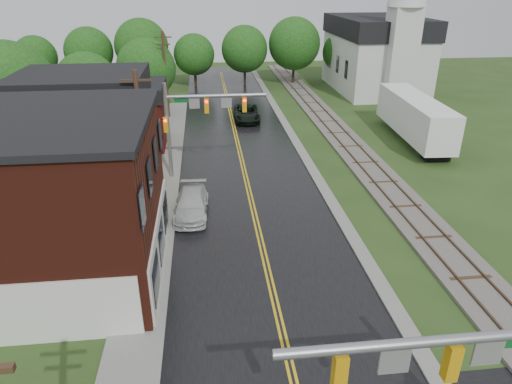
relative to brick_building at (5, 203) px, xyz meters
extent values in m
cube|color=black|center=(12.48, 15.00, -4.15)|extent=(10.00, 90.00, 0.02)
cube|color=gray|center=(17.88, 20.00, -4.15)|extent=(0.80, 70.00, 0.12)
cube|color=gray|center=(6.28, 10.00, -4.15)|extent=(2.40, 50.00, 0.12)
cube|color=#4C1A10|center=(-0.02, 0.00, -0.15)|extent=(14.00, 10.00, 8.00)
cube|color=silver|center=(7.03, 0.00, -2.65)|extent=(0.10, 9.50, 3.00)
cube|color=tan|center=(1.48, 11.00, -0.95)|extent=(8.00, 7.00, 6.40)
cube|color=#3F0F0C|center=(2.48, 20.00, -1.95)|extent=(7.00, 6.00, 4.40)
cube|color=silver|center=(32.48, 40.00, -0.65)|extent=(10.00, 16.00, 7.00)
cube|color=black|center=(32.48, 40.00, 4.05)|extent=(10.40, 16.40, 2.40)
cube|color=silver|center=(32.48, 32.00, 1.35)|extent=(3.20, 3.20, 11.00)
cube|color=#59544C|center=(22.48, 20.00, -4.05)|extent=(3.20, 80.00, 0.20)
cube|color=#4C3828|center=(21.76, 20.00, -3.91)|extent=(0.10, 80.00, 0.12)
cube|color=#4C3828|center=(23.20, 20.00, -3.91)|extent=(0.10, 80.00, 0.12)
cylinder|color=gray|center=(14.48, -13.00, 2.05)|extent=(7.20, 0.26, 0.26)
cube|color=orange|center=(15.20, -13.00, 1.35)|extent=(0.32, 0.30, 1.05)
cube|color=orange|center=(12.47, -13.00, 1.35)|extent=(0.32, 0.30, 1.05)
cube|color=gray|center=(16.07, -13.00, 1.55)|extent=(0.75, 0.06, 0.75)
cube|color=gray|center=(13.76, -13.00, 1.55)|extent=(0.75, 0.06, 0.75)
cylinder|color=gray|center=(6.88, 12.00, -0.55)|extent=(0.28, 0.28, 7.20)
cylinder|color=gray|center=(10.48, 12.00, 2.05)|extent=(7.20, 0.26, 0.26)
cube|color=orange|center=(9.76, 12.00, 1.35)|extent=(0.32, 0.30, 1.05)
cube|color=orange|center=(12.50, 12.00, 1.35)|extent=(0.32, 0.30, 1.05)
cube|color=gray|center=(8.90, 12.00, 1.55)|extent=(0.75, 0.06, 0.75)
cube|color=gray|center=(11.20, 12.00, 1.55)|extent=(0.75, 0.06, 0.75)
cube|color=#0C5926|center=(8.18, 12.00, 1.80)|extent=(1.40, 0.04, 0.30)
sphere|color=#FF0C0C|center=(9.76, 11.82, 1.68)|extent=(0.20, 0.20, 0.20)
cylinder|color=#382616|center=(5.68, 7.00, 0.35)|extent=(0.28, 0.28, 9.00)
cube|color=#382616|center=(5.68, 7.00, 4.25)|extent=(1.80, 0.12, 0.12)
cube|color=#382616|center=(5.68, 7.00, 3.55)|extent=(1.40, 0.12, 0.12)
cylinder|color=#382616|center=(5.68, 29.00, 0.35)|extent=(0.28, 0.28, 9.00)
cube|color=#382616|center=(5.68, 29.00, 4.25)|extent=(1.80, 0.12, 0.12)
cube|color=#382616|center=(5.68, 29.00, 3.55)|extent=(1.40, 0.12, 0.12)
cylinder|color=black|center=(-5.52, 17.00, -2.44)|extent=(0.36, 0.36, 3.42)
sphere|color=#163F12|center=(-5.52, 17.00, 1.74)|extent=(7.60, 7.60, 7.60)
sphere|color=#163F12|center=(-4.92, 16.60, 1.07)|extent=(5.32, 5.32, 5.32)
cylinder|color=black|center=(-1.52, 25.00, -2.80)|extent=(0.36, 0.36, 2.70)
sphere|color=#163F12|center=(-1.52, 25.00, 0.50)|extent=(6.00, 6.00, 6.00)
sphere|color=#163F12|center=(-0.92, 24.60, -0.03)|extent=(4.20, 4.20, 4.20)
cylinder|color=black|center=(3.48, 31.00, -2.71)|extent=(0.36, 0.36, 2.88)
sphere|color=#163F12|center=(3.48, 31.00, 0.81)|extent=(6.40, 6.40, 6.40)
sphere|color=#163F12|center=(4.08, 30.60, 0.25)|extent=(4.48, 4.48, 4.48)
imported|color=black|center=(14.03, 26.92, -3.36)|extent=(2.82, 5.77, 1.58)
imported|color=silver|center=(8.50, 5.77, -3.42)|extent=(2.32, 5.13, 1.46)
cube|color=black|center=(28.69, 13.43, -3.75)|extent=(2.19, 1.32, 0.80)
cylinder|color=gray|center=(28.69, 21.59, -3.75)|extent=(0.16, 0.16, 0.80)
cube|color=white|center=(28.69, 18.33, -1.72)|extent=(3.59, 13.20, 3.26)
camera|label=1|loc=(9.66, -20.53, 9.61)|focal=32.00mm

